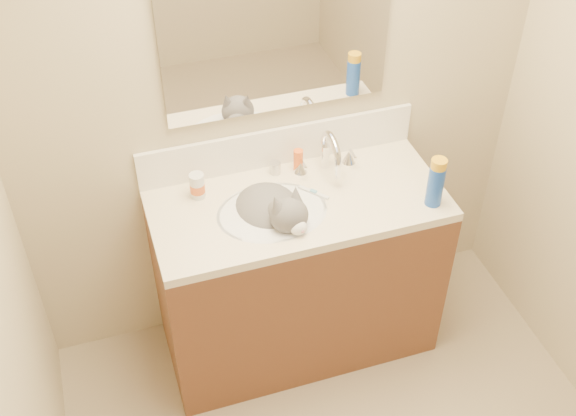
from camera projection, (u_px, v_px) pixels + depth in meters
room_shell at (425, 251)px, 1.80m from camera, size 2.24×2.54×2.52m
vanity_cabinet at (297, 278)px, 3.21m from camera, size 1.20×0.55×0.82m
counter_slab at (298, 205)px, 2.92m from camera, size 1.20×0.55×0.04m
basin at (272, 225)px, 2.91m from camera, size 0.45×0.36×0.14m
faucet at (329, 156)px, 2.99m from camera, size 0.28×0.20×0.21m
cat at (272, 215)px, 2.89m from camera, size 0.40×0.43×0.32m
backsplash at (279, 146)px, 3.04m from camera, size 1.20×0.02×0.18m
mirror at (277, 17)px, 2.65m from camera, size 0.90×0.02×0.80m
pill_bottle at (197, 186)px, 2.90m from camera, size 0.07×0.07×0.11m
pill_label at (197, 188)px, 2.90m from camera, size 0.08×0.08×0.04m
silver_jar at (275, 168)px, 3.03m from camera, size 0.06×0.06×0.05m
amber_bottle at (298, 160)px, 3.03m from camera, size 0.05×0.05×0.10m
toothbrush at (313, 192)px, 2.94m from camera, size 0.10×0.12×0.01m
toothbrush_head at (313, 192)px, 2.94m from camera, size 0.03×0.03×0.01m
spray_can at (435, 186)px, 2.84m from camera, size 0.08×0.08×0.18m
spray_cap at (439, 164)px, 2.77m from camera, size 0.08×0.08×0.04m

